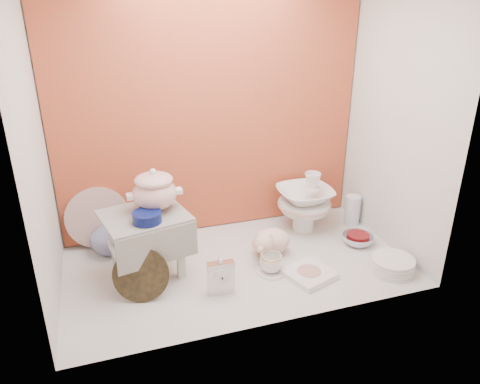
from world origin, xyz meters
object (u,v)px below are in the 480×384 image
(step_stool, at_px, (147,245))
(gold_rim_teacup, at_px, (271,263))
(porcelain_tower, at_px, (304,202))
(crystal_bowl, at_px, (358,239))
(soup_tureen, at_px, (154,189))
(blue_white_vase, at_px, (109,234))
(plush_pig, at_px, (271,241))
(mantel_clock, at_px, (221,276))
(dinner_plate_stack, at_px, (393,264))
(floral_platter, at_px, (98,218))

(step_stool, height_order, gold_rim_teacup, step_stool)
(porcelain_tower, bearing_deg, crystal_bowl, -49.49)
(soup_tureen, distance_m, gold_rim_teacup, 0.71)
(blue_white_vase, height_order, gold_rim_teacup, blue_white_vase)
(step_stool, xyz_separation_m, soup_tureen, (0.07, 0.04, 0.28))
(plush_pig, bearing_deg, gold_rim_teacup, -134.55)
(mantel_clock, distance_m, gold_rim_teacup, 0.31)
(step_stool, xyz_separation_m, dinner_plate_stack, (1.23, -0.37, -0.13))
(crystal_bowl, distance_m, porcelain_tower, 0.38)
(gold_rim_teacup, height_order, porcelain_tower, porcelain_tower)
(blue_white_vase, xyz_separation_m, mantel_clock, (0.49, -0.57, -0.02))
(gold_rim_teacup, distance_m, dinner_plate_stack, 0.64)
(blue_white_vase, bearing_deg, gold_rim_teacup, -31.50)
(floral_platter, xyz_separation_m, gold_rim_teacup, (0.83, -0.57, -0.12))
(gold_rim_teacup, xyz_separation_m, dinner_plate_stack, (0.62, -0.18, -0.02))
(plush_pig, relative_size, gold_rim_teacup, 2.35)
(blue_white_vase, height_order, dinner_plate_stack, blue_white_vase)
(dinner_plate_stack, xyz_separation_m, porcelain_tower, (-0.25, 0.57, 0.15))
(gold_rim_teacup, relative_size, porcelain_tower, 0.32)
(plush_pig, bearing_deg, soup_tureen, 151.84)
(mantel_clock, bearing_deg, porcelain_tower, 38.55)
(plush_pig, distance_m, gold_rim_teacup, 0.19)
(plush_pig, distance_m, porcelain_tower, 0.38)
(floral_platter, height_order, porcelain_tower, porcelain_tower)
(soup_tureen, bearing_deg, blue_white_vase, 133.12)
(crystal_bowl, relative_size, porcelain_tower, 0.49)
(porcelain_tower, bearing_deg, mantel_clock, -144.31)
(mantel_clock, relative_size, dinner_plate_stack, 0.79)
(mantel_clock, bearing_deg, plush_pig, 38.69)
(step_stool, height_order, dinner_plate_stack, step_stool)
(plush_pig, xyz_separation_m, porcelain_tower, (0.30, 0.22, 0.10))
(soup_tureen, height_order, floral_platter, soup_tureen)
(soup_tureen, xyz_separation_m, dinner_plate_stack, (1.16, -0.40, -0.42))
(step_stool, bearing_deg, blue_white_vase, 108.00)
(step_stool, xyz_separation_m, porcelain_tower, (0.98, 0.20, 0.02))
(step_stool, height_order, crystal_bowl, step_stool)
(soup_tureen, relative_size, mantel_clock, 1.38)
(gold_rim_teacup, bearing_deg, blue_white_vase, 148.50)
(step_stool, distance_m, porcelain_tower, 1.00)
(mantel_clock, relative_size, gold_rim_teacup, 1.60)
(soup_tureen, relative_size, dinner_plate_stack, 1.09)
(floral_platter, bearing_deg, gold_rim_teacup, -34.19)
(soup_tureen, distance_m, plush_pig, 0.72)
(plush_pig, bearing_deg, porcelain_tower, 11.99)
(floral_platter, distance_m, plush_pig, 0.99)
(plush_pig, distance_m, crystal_bowl, 0.53)
(floral_platter, bearing_deg, porcelain_tower, -8.41)
(step_stool, relative_size, plush_pig, 1.44)
(mantel_clock, xyz_separation_m, porcelain_tower, (0.66, 0.48, 0.09))
(step_stool, height_order, floral_platter, floral_platter)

